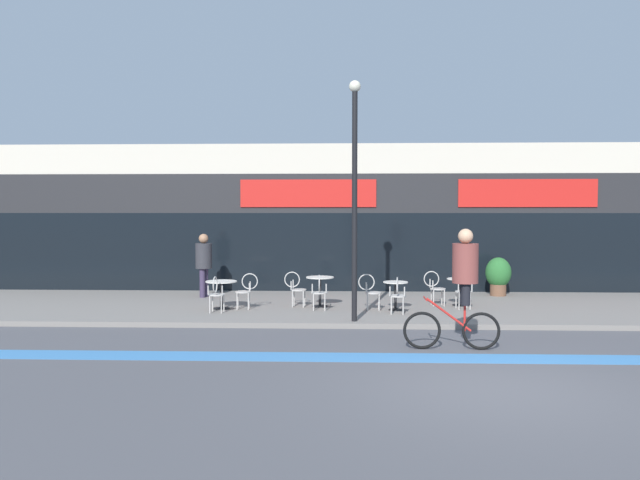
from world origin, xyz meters
name	(u,v)px	position (x,y,z in m)	size (l,w,h in m)	color
ground_plane	(496,389)	(0.00, 0.00, 0.00)	(120.00, 120.00, 0.00)	#4C4C51
sidewalk_slab	(428,307)	(0.00, 7.25, 0.06)	(40.00, 5.50, 0.12)	slate
storefront_facade	(410,219)	(0.00, 11.96, 2.31)	(40.00, 4.06, 4.64)	beige
bike_lane_stripe	(470,358)	(0.00, 1.85, 0.00)	(36.00, 0.70, 0.01)	#3D7AB7
bistro_table_0	(221,289)	(-5.30, 6.42, 0.63)	(0.78, 0.78, 0.70)	black
bistro_table_1	(320,285)	(-2.83, 6.88, 0.67)	(0.72, 0.72, 0.77)	black
bistro_table_2	(396,290)	(-0.93, 6.38, 0.62)	(0.62, 0.62, 0.71)	black
bistro_table_3	(459,286)	(0.78, 7.20, 0.62)	(0.63, 0.63, 0.71)	black
cafe_chair_0_near	(216,292)	(-5.30, 5.80, 0.64)	(0.41, 0.58, 0.90)	#B7B2AD
cafe_chair_0_side	(246,289)	(-4.67, 6.43, 0.64)	(0.59, 0.44, 0.90)	#B7B2AD
cafe_chair_1_near	(319,290)	(-2.83, 6.25, 0.64)	(0.42, 0.58, 0.90)	#B7B2AD
cafe_chair_1_side	(296,287)	(-3.45, 6.88, 0.64)	(0.59, 0.43, 0.90)	#B7B2AD
cafe_chair_2_near	(397,293)	(-0.94, 5.75, 0.64)	(0.44, 0.60, 0.90)	#B7B2AD
cafe_chair_2_side	(370,289)	(-1.56, 6.38, 0.64)	(0.58, 0.40, 0.90)	#B7B2AD
cafe_chair_3_near	(464,289)	(0.79, 6.57, 0.64)	(0.44, 0.59, 0.90)	#B7B2AD
cafe_chair_3_side	(435,286)	(0.16, 7.19, 0.64)	(0.59, 0.43, 0.90)	#B7B2AD
planter_pot	(498,275)	(2.27, 9.17, 0.73)	(0.73, 0.73, 1.11)	brown
lamp_post	(355,184)	(-1.98, 4.81, 3.19)	(0.26, 0.26, 5.33)	black
cyclist_0	(462,278)	(-0.02, 2.56, 1.33)	(1.80, 0.50, 2.26)	black
pedestrian_near_end	(204,260)	(-6.21, 8.54, 1.20)	(0.58, 0.58, 1.81)	#382D47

